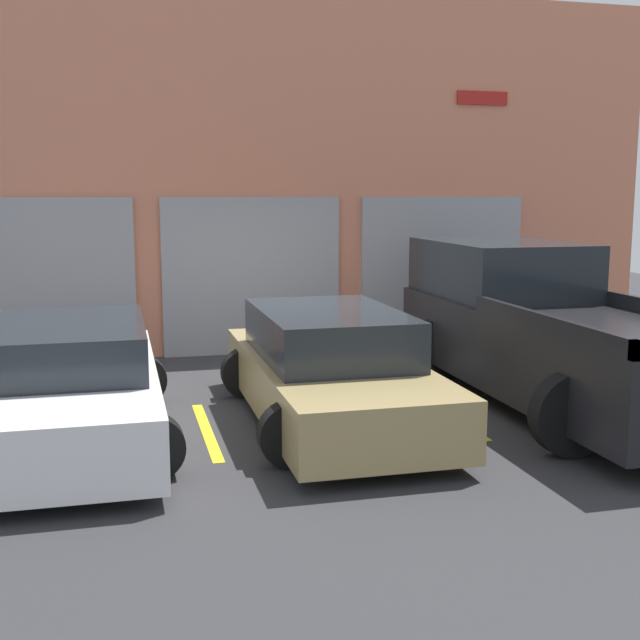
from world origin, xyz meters
name	(u,v)px	position (x,y,z in m)	size (l,w,h in m)	color
ground_plane	(307,397)	(0.00, 0.00, 0.00)	(28.00, 28.00, 0.00)	#2D2D30
shophouse_building	(259,177)	(-0.01, 3.29, 2.83)	(13.53, 0.68, 5.77)	#D17A5B
pickup_truck	(542,329)	(2.82, -0.83, 0.90)	(2.50, 5.58, 1.93)	black
sedan_white	(70,386)	(-2.82, -1.15, 0.59)	(2.15, 4.42, 1.25)	white
sedan_side	(330,370)	(0.00, -1.15, 0.60)	(2.14, 4.37, 1.28)	#9E8956
parking_stripe_left	(207,430)	(-1.41, -1.18, 0.00)	(0.12, 2.20, 0.01)	gold
parking_stripe_centre	(446,413)	(1.41, -1.18, 0.00)	(0.12, 2.20, 0.01)	gold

